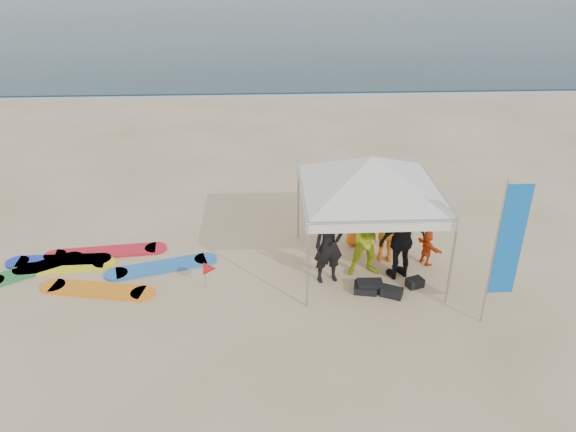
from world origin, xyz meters
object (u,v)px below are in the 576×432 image
at_px(person_yellow, 370,238).
at_px(person_orange_a, 387,226).
at_px(person_black_b, 402,239).
at_px(person_seated, 427,248).
at_px(feather_flag, 508,243).
at_px(person_black_a, 329,244).
at_px(person_orange_b, 358,217).
at_px(canopy_tent, 373,157).
at_px(marker_pennant, 210,269).
at_px(surfboard_spread, 90,267).

xyz_separation_m(person_yellow, person_orange_a, (0.51, 0.62, -0.04)).
height_order(person_black_b, person_seated, person_black_b).
xyz_separation_m(person_seated, feather_flag, (0.78, -2.29, 1.42)).
bearing_deg(person_black_a, person_orange_a, 17.15).
bearing_deg(person_yellow, person_black_b, -14.68).
distance_m(person_seated, feather_flag, 2.80).
distance_m(person_black_b, person_orange_b, 1.70).
relative_size(person_orange_b, person_seated, 1.78).
height_order(person_black_b, canopy_tent, canopy_tent).
xyz_separation_m(person_black_a, person_seated, (2.43, 0.60, -0.50)).
bearing_deg(person_orange_b, marker_pennant, 23.10).
relative_size(person_yellow, surfboard_spread, 0.38).
bearing_deg(marker_pennant, canopy_tent, 11.03).
bearing_deg(person_seated, person_orange_a, 50.46).
relative_size(person_orange_b, feather_flag, 0.49).
relative_size(person_black_a, person_seated, 2.14).
relative_size(marker_pennant, surfboard_spread, 0.13).
distance_m(marker_pennant, surfboard_spread, 3.12).
distance_m(person_black_b, surfboard_spread, 7.34).
bearing_deg(person_black_b, feather_flag, 112.26).
bearing_deg(person_orange_a, surfboard_spread, 9.55).
bearing_deg(canopy_tent, person_orange_a, 32.22).
bearing_deg(feather_flag, person_yellow, 139.61).
xyz_separation_m(person_black_b, marker_pennant, (-4.31, -0.27, -0.48)).
xyz_separation_m(feather_flag, marker_pennant, (-5.85, 1.50, -1.36)).
height_order(person_orange_a, feather_flag, feather_flag).
bearing_deg(person_seated, canopy_tent, 68.18).
height_order(person_yellow, surfboard_spread, person_yellow).
relative_size(feather_flag, surfboard_spread, 0.63).
height_order(person_black_a, person_orange_a, person_black_a).
bearing_deg(person_black_b, person_black_a, -15.93).
xyz_separation_m(person_orange_a, surfboard_spread, (-7.06, -0.09, -0.88)).
relative_size(person_black_b, feather_flag, 0.62).
distance_m(person_black_a, person_orange_a, 1.70).
distance_m(person_orange_b, surfboard_spread, 6.60).
bearing_deg(feather_flag, surfboard_spread, 164.48).
bearing_deg(person_black_a, surfboard_spread, 159.82).
bearing_deg(person_black_b, marker_pennant, -15.12).
xyz_separation_m(person_orange_a, person_black_b, (0.19, -0.76, 0.05)).
relative_size(person_orange_a, canopy_tent, 0.43).
xyz_separation_m(person_black_b, surfboard_spread, (-7.25, 0.67, -0.94)).
bearing_deg(person_black_a, feather_flag, -40.35).
xyz_separation_m(person_seated, marker_pennant, (-5.08, -0.79, 0.06)).
xyz_separation_m(person_yellow, canopy_tent, (-0.01, 0.29, 1.83)).
bearing_deg(marker_pennant, person_black_b, 3.64).
bearing_deg(canopy_tent, person_black_b, -30.84).
xyz_separation_m(person_black_a, canopy_tent, (0.95, 0.51, 1.86)).
xyz_separation_m(canopy_tent, feather_flag, (2.26, -2.20, -0.93)).
height_order(person_orange_a, surfboard_spread, person_orange_a).
xyz_separation_m(person_yellow, marker_pennant, (-3.61, -0.41, -0.46)).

